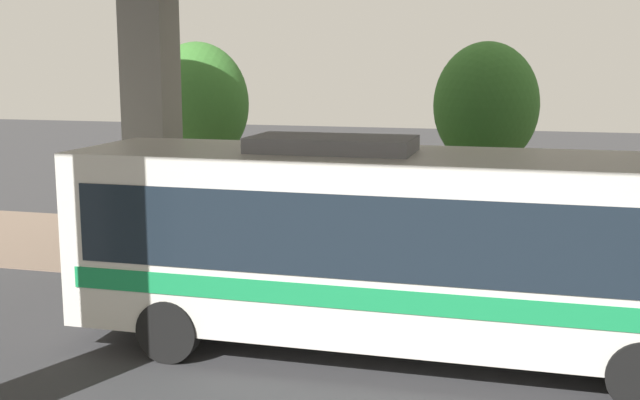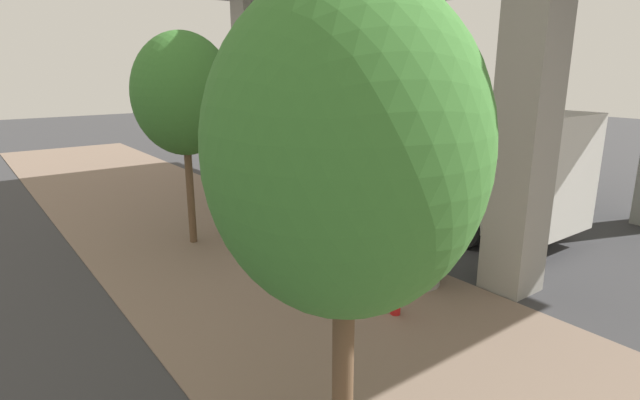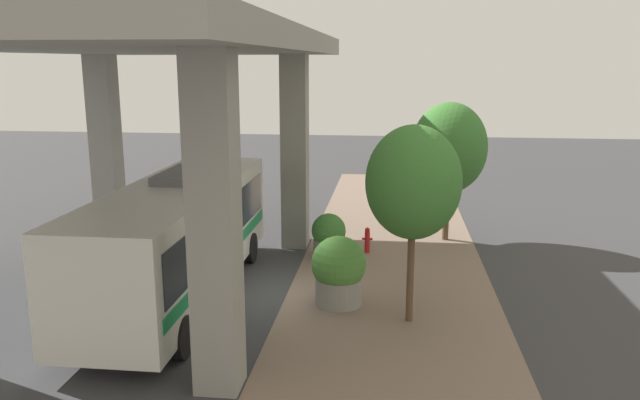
# 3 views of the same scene
# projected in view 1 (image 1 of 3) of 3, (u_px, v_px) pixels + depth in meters

# --- Properties ---
(ground_plane) EXTENTS (80.00, 80.00, 0.00)m
(ground_plane) POSITION_uv_depth(u_px,v_px,m) (404.00, 299.00, 15.89)
(ground_plane) COLOR #38383A
(ground_plane) RESTS_ON ground
(sidewalk_strip) EXTENTS (6.00, 40.00, 0.02)m
(sidewalk_strip) POSITION_uv_depth(u_px,v_px,m) (424.00, 262.00, 18.74)
(sidewalk_strip) COLOR #7A6656
(sidewalk_strip) RESTS_ON ground
(bus) EXTENTS (2.82, 10.31, 3.49)m
(bus) POSITION_uv_depth(u_px,v_px,m) (395.00, 239.00, 12.65)
(bus) COLOR silver
(bus) RESTS_ON ground
(fire_hydrant) EXTENTS (0.37, 0.18, 0.92)m
(fire_hydrant) POSITION_uv_depth(u_px,v_px,m) (230.00, 240.00, 18.99)
(fire_hydrant) COLOR #B21919
(fire_hydrant) RESTS_ON ground
(planter_front) EXTENTS (1.17, 1.17, 1.56)m
(planter_front) POSITION_uv_depth(u_px,v_px,m) (240.00, 241.00, 17.52)
(planter_front) COLOR gray
(planter_front) RESTS_ON ground
(planter_middle) EXTENTS (1.51, 1.51, 1.95)m
(planter_middle) POSITION_uv_depth(u_px,v_px,m) (433.00, 236.00, 17.09)
(planter_middle) COLOR gray
(planter_middle) RESTS_ON ground
(street_tree_near) EXTENTS (2.39, 2.39, 5.10)m
(street_tree_near) POSITION_uv_depth(u_px,v_px,m) (486.00, 106.00, 18.22)
(street_tree_near) COLOR brown
(street_tree_near) RESTS_ON ground
(street_tree_far) EXTENTS (2.77, 2.77, 5.17)m
(street_tree_far) POSITION_uv_depth(u_px,v_px,m) (198.00, 104.00, 21.69)
(street_tree_far) COLOR brown
(street_tree_far) RESTS_ON ground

